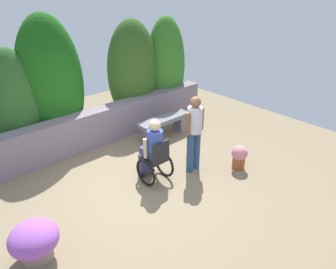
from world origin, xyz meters
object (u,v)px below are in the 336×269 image
stone_bench (164,124)px  flower_pot_terracotta_by_wall (34,241)px  person_standing_companion (194,129)px  flower_pot_purple_near (239,156)px  person_in_wheelchair (154,152)px

stone_bench → flower_pot_terracotta_by_wall: flower_pot_terracotta_by_wall is taller
stone_bench → person_standing_companion: person_standing_companion is taller
person_standing_companion → flower_pot_purple_near: size_ratio=3.10×
flower_pot_terracotta_by_wall → person_in_wheelchair: bearing=8.8°
person_in_wheelchair → person_standing_companion: 0.94m
stone_bench → flower_pot_terracotta_by_wall: (-3.92, -1.67, -0.01)m
person_in_wheelchair → stone_bench: bearing=43.1°
person_in_wheelchair → flower_pot_terracotta_by_wall: bearing=-170.4°
flower_pot_terracotta_by_wall → flower_pot_purple_near: bearing=-6.8°
person_standing_companion → stone_bench: bearing=56.8°
person_in_wheelchair → flower_pot_terracotta_by_wall: size_ratio=1.93×
stone_bench → flower_pot_terracotta_by_wall: size_ratio=2.12×
stone_bench → person_standing_companion: bearing=-111.3°
person_standing_companion → flower_pot_terracotta_by_wall: (-3.35, -0.12, -0.61)m
person_in_wheelchair → person_standing_companion: bearing=-16.8°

